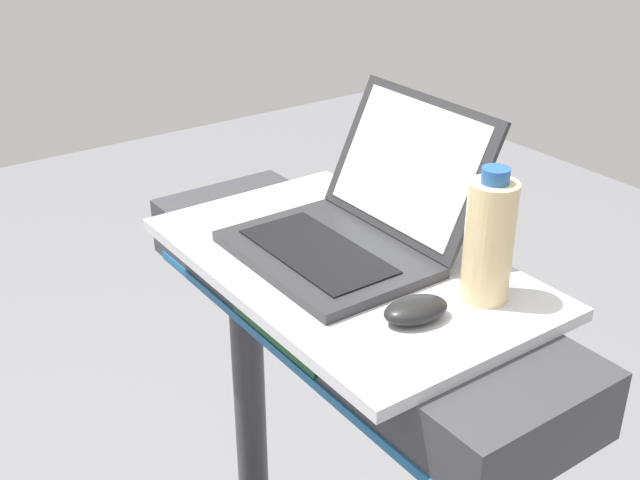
% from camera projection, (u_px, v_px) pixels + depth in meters
% --- Properties ---
extents(desk_board, '(0.67, 0.41, 0.02)m').
position_uv_depth(desk_board, '(345.00, 265.00, 1.32)').
color(desk_board, silver).
rests_on(desk_board, treadmill_base).
extents(laptop, '(0.33, 0.34, 0.24)m').
position_uv_depth(laptop, '(353.00, 224.00, 1.33)').
color(laptop, '#2D2D30').
rests_on(laptop, desk_board).
extents(computer_mouse, '(0.08, 0.11, 0.03)m').
position_uv_depth(computer_mouse, '(416.00, 310.00, 1.15)').
color(computer_mouse, black).
rests_on(computer_mouse, desk_board).
extents(water_bottle, '(0.07, 0.07, 0.21)m').
position_uv_depth(water_bottle, '(489.00, 240.00, 1.17)').
color(water_bottle, beige).
rests_on(water_bottle, desk_board).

